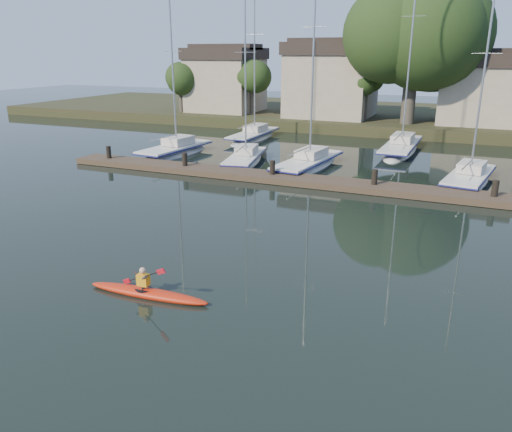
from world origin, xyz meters
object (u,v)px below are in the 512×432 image
at_px(sailboat_5, 253,141).
at_px(sailboat_6, 400,154).
at_px(sailboat_0, 175,157).
at_px(sailboat_2, 308,171).
at_px(dock, 321,182).
at_px(kayak, 147,291).
at_px(sailboat_1, 245,165).
at_px(sailboat_3, 468,186).

bearing_deg(sailboat_5, sailboat_6, -3.70).
distance_m(sailboat_0, sailboat_2, 10.47).
bearing_deg(sailboat_2, dock, -56.81).
distance_m(kayak, sailboat_2, 19.45).
xyz_separation_m(dock, sailboat_6, (2.74, 12.42, -0.40)).
height_order(kayak, dock, kayak).
bearing_deg(sailboat_2, kayak, -81.04).
relative_size(sailboat_1, sailboat_2, 0.84).
height_order(sailboat_2, sailboat_3, sailboat_2).
relative_size(sailboat_1, sailboat_6, 0.75).
bearing_deg(sailboat_2, sailboat_1, -172.32).
height_order(sailboat_0, sailboat_6, sailboat_6).
distance_m(sailboat_1, sailboat_6, 12.57).
xyz_separation_m(sailboat_3, sailboat_5, (-17.74, 9.26, 0.00)).
height_order(kayak, sailboat_0, sailboat_0).
relative_size(sailboat_0, sailboat_3, 1.02).
relative_size(kayak, sailboat_5, 0.28).
distance_m(dock, sailboat_5, 16.56).
bearing_deg(sailboat_0, dock, -14.56).
bearing_deg(kayak, sailboat_2, 88.87).
bearing_deg(sailboat_5, sailboat_1, -69.96).
height_order(sailboat_1, sailboat_6, sailboat_6).
bearing_deg(sailboat_6, dock, -101.52).
bearing_deg(sailboat_0, sailboat_2, 3.02).
bearing_deg(sailboat_6, sailboat_1, -136.93).
distance_m(sailboat_1, sailboat_2, 4.51).
xyz_separation_m(dock, sailboat_5, (-9.98, 13.21, -0.39)).
bearing_deg(kayak, sailboat_1, 101.85).
distance_m(kayak, sailboat_6, 28.03).
height_order(kayak, sailboat_1, sailboat_1).
bearing_deg(kayak, dock, 81.83).
xyz_separation_m(dock, sailboat_2, (-2.07, 4.09, -0.39)).
height_order(sailboat_0, sailboat_2, sailboat_2).
bearing_deg(sailboat_0, sailboat_5, 78.66).
bearing_deg(kayak, sailboat_3, 61.35).
height_order(sailboat_3, sailboat_6, sailboat_6).
distance_m(dock, sailboat_0, 13.31).
bearing_deg(sailboat_1, sailboat_5, 98.51).
bearing_deg(sailboat_3, sailboat_1, -171.01).
xyz_separation_m(sailboat_3, sailboat_6, (-5.02, 8.48, -0.01)).
distance_m(kayak, sailboat_3, 21.25).
xyz_separation_m(sailboat_2, sailboat_5, (-7.90, 9.12, 0.00)).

